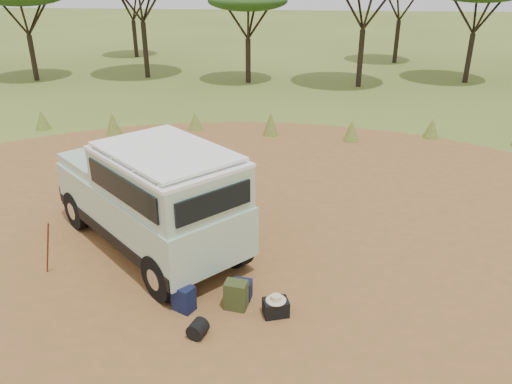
# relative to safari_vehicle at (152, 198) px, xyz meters

# --- Properties ---
(ground) EXTENTS (140.00, 140.00, 0.00)m
(ground) POSITION_rel_safari_vehicle_xyz_m (1.93, -0.18, -1.24)
(ground) COLOR #556724
(ground) RESTS_ON ground
(dirt_clearing) EXTENTS (23.00, 23.00, 0.01)m
(dirt_clearing) POSITION_rel_safari_vehicle_xyz_m (1.93, -0.18, -1.23)
(dirt_clearing) COLOR brown
(dirt_clearing) RESTS_ON ground
(grass_fringe) EXTENTS (36.60, 1.60, 0.90)m
(grass_fringe) POSITION_rel_safari_vehicle_xyz_m (2.04, 8.49, -0.83)
(grass_fringe) COLOR #556724
(grass_fringe) RESTS_ON ground
(safari_vehicle) EXTENTS (5.23, 5.06, 2.56)m
(safari_vehicle) POSITION_rel_safari_vehicle_xyz_m (0.00, 0.00, 0.00)
(safari_vehicle) COLOR #A9C5A8
(safari_vehicle) RESTS_ON ground
(walking_staff) EXTENTS (0.42, 0.29, 1.31)m
(walking_staff) POSITION_rel_safari_vehicle_xyz_m (-1.81, -1.35, -0.58)
(walking_staff) COLOR #622B17
(walking_staff) RESTS_ON ground
(backpack_black) EXTENTS (0.41, 0.34, 0.49)m
(backpack_black) POSITION_rel_safari_vehicle_xyz_m (0.88, -1.91, -0.99)
(backpack_black) COLOR black
(backpack_black) RESTS_ON ground
(backpack_navy) EXTENTS (0.48, 0.43, 0.51)m
(backpack_navy) POSITION_rel_safari_vehicle_xyz_m (1.18, -2.18, -0.98)
(backpack_navy) COLOR #121E3B
(backpack_navy) RESTS_ON ground
(backpack_olive) EXTENTS (0.45, 0.35, 0.57)m
(backpack_olive) POSITION_rel_safari_vehicle_xyz_m (2.14, -2.02, -0.95)
(backpack_olive) COLOR #3F4821
(backpack_olive) RESTS_ON ground
(duffel_navy) EXTENTS (0.38, 0.30, 0.40)m
(duffel_navy) POSITION_rel_safari_vehicle_xyz_m (2.21, -1.71, -1.04)
(duffel_navy) COLOR #121E3B
(duffel_navy) RESTS_ON ground
(hard_case) EXTENTS (0.53, 0.45, 0.32)m
(hard_case) POSITION_rel_safari_vehicle_xyz_m (2.89, -2.15, -1.08)
(hard_case) COLOR black
(hard_case) RESTS_ON ground
(stuff_sack) EXTENTS (0.39, 0.39, 0.31)m
(stuff_sack) POSITION_rel_safari_vehicle_xyz_m (1.59, -2.87, -1.08)
(stuff_sack) COLOR black
(stuff_sack) RESTS_ON ground
(safari_hat) EXTENTS (0.37, 0.37, 0.11)m
(safari_hat) POSITION_rel_safari_vehicle_xyz_m (2.89, -2.15, -0.88)
(safari_hat) COLOR beige
(safari_hat) RESTS_ON hard_case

